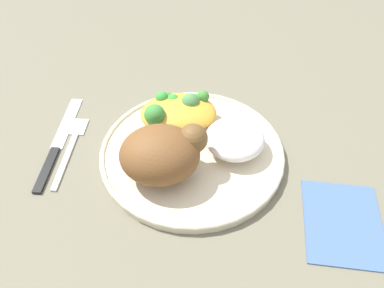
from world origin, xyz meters
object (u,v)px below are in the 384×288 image
object	(u,v)px
plate	(192,153)
fork	(70,148)
knife	(55,148)
roasted_chicken	(163,153)
rice_pile	(235,138)
napkin	(343,222)
mac_cheese_with_broccoli	(178,111)

from	to	relation	value
plate	fork	size ratio (longest dim) A/B	1.78
knife	roasted_chicken	bearing A→B (deg)	-20.80
rice_pile	knife	xyz separation A→B (m)	(-0.25, 0.02, -0.03)
fork	napkin	bearing A→B (deg)	-21.56
knife	napkin	bearing A→B (deg)	-20.31
roasted_chicken	knife	xyz separation A→B (m)	(-0.15, 0.06, -0.05)
plate	roasted_chicken	distance (m)	0.07
roasted_chicken	mac_cheese_with_broccoli	world-z (taller)	roasted_chicken
plate	mac_cheese_with_broccoli	size ratio (longest dim) A/B	2.32
knife	napkin	xyz separation A→B (m)	(0.37, -0.14, -0.00)
fork	napkin	xyz separation A→B (m)	(0.35, -0.14, -0.00)
roasted_chicken	rice_pile	bearing A→B (deg)	22.41
rice_pile	knife	distance (m)	0.25
fork	plate	bearing A→B (deg)	-7.03
mac_cheese_with_broccoli	napkin	bearing A→B (deg)	-41.51
plate	mac_cheese_with_broccoli	world-z (taller)	mac_cheese_with_broccoli
mac_cheese_with_broccoli	knife	world-z (taller)	mac_cheese_with_broccoli
plate	mac_cheese_with_broccoli	xyz separation A→B (m)	(-0.02, 0.06, 0.03)
knife	rice_pile	bearing A→B (deg)	-4.40
mac_cheese_with_broccoli	knife	bearing A→B (deg)	-168.32
rice_pile	knife	bearing A→B (deg)	175.60
roasted_chicken	knife	world-z (taller)	roasted_chicken
plate	knife	size ratio (longest dim) A/B	1.33
roasted_chicken	fork	size ratio (longest dim) A/B	0.79
mac_cheese_with_broccoli	rice_pile	bearing A→B (deg)	-36.29
roasted_chicken	fork	world-z (taller)	roasted_chicken
roasted_chicken	fork	bearing A→B (deg)	155.93
rice_pile	fork	distance (m)	0.23
roasted_chicken	rice_pile	size ratio (longest dim) A/B	1.40
knife	napkin	distance (m)	0.40
plate	fork	world-z (taller)	plate
knife	napkin	world-z (taller)	knife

